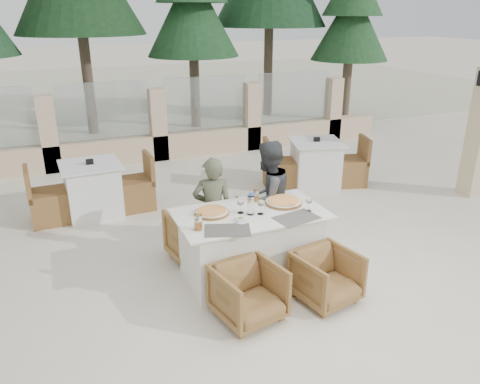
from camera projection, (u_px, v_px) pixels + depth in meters
name	position (u px, v px, depth m)	size (l,w,h in m)	color
ground	(260.00, 276.00, 5.25)	(80.00, 80.00, 0.00)	silver
sand_patch	(103.00, 91.00, 17.32)	(30.00, 16.00, 0.01)	beige
perimeter_wall_far	(158.00, 120.00, 9.10)	(10.00, 0.34, 1.60)	beige
lantern_pillar	(480.00, 134.00, 7.24)	(0.34, 0.34, 2.00)	beige
pine_centre	(193.00, 23.00, 11.08)	(2.20, 2.20, 5.00)	#204C27
pine_far_right	(351.00, 33.00, 11.98)	(1.98, 1.98, 4.50)	#234F27
dining_table	(250.00, 245.00, 5.12)	(1.60, 0.90, 0.77)	silver
placemat_near_left	(227.00, 230.00, 4.58)	(0.45, 0.30, 0.00)	#534F47
placemat_near_right	(297.00, 218.00, 4.85)	(0.45, 0.30, 0.00)	#5E5751
pizza_left	(212.00, 212.00, 4.94)	(0.36, 0.36, 0.05)	#C84E1B
pizza_right	(283.00, 201.00, 5.21)	(0.41, 0.41, 0.05)	orange
water_bottle	(251.00, 204.00, 4.90)	(0.07, 0.07, 0.24)	#9DBECF
wine_glass_centre	(241.00, 205.00, 4.94)	(0.08, 0.08, 0.18)	white
wine_glass_near	(261.00, 206.00, 4.91)	(0.08, 0.08, 0.18)	white
wine_glass_corner	(309.00, 203.00, 4.99)	(0.08, 0.08, 0.18)	white
beer_glass_left	(198.00, 222.00, 4.57)	(0.08, 0.08, 0.16)	orange
beer_glass_right	(256.00, 196.00, 5.25)	(0.07, 0.07, 0.13)	orange
olive_dish	(241.00, 219.00, 4.77)	(0.11, 0.11, 0.04)	silver
armchair_far_left	(200.00, 236.00, 5.49)	(0.67, 0.69, 0.63)	olive
armchair_far_right	(258.00, 222.00, 5.95)	(0.58, 0.60, 0.54)	olive
armchair_near_left	(248.00, 293.00, 4.44)	(0.59, 0.61, 0.55)	brown
armchair_near_right	(326.00, 277.00, 4.72)	(0.57, 0.59, 0.54)	brown
diner_left	(213.00, 210.00, 5.39)	(0.46, 0.30, 1.27)	#4E523B
diner_right	(267.00, 198.00, 5.56)	(0.68, 0.53, 1.40)	#3B3D40
bg_table_a	(93.00, 190.00, 6.70)	(1.64, 0.82, 0.77)	white
bg_table_b	(315.00, 164.00, 7.84)	(1.64, 0.82, 0.77)	silver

